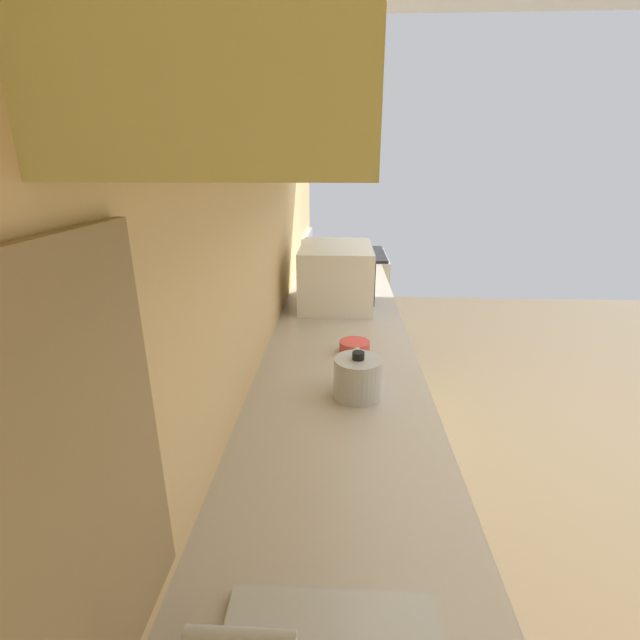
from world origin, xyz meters
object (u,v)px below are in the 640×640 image
at_px(oven_range, 345,304).
at_px(bowl, 355,346).
at_px(kettle, 358,377).
at_px(microwave, 336,275).

height_order(oven_range, bowl, oven_range).
height_order(oven_range, kettle, oven_range).
height_order(oven_range, microwave, microwave).
bearing_deg(microwave, bowl, -172.93).
relative_size(bowl, kettle, 0.58).
distance_m(microwave, bowl, 0.69).
bearing_deg(bowl, kettle, 180.00).
bearing_deg(kettle, oven_range, 0.57).
xyz_separation_m(oven_range, kettle, (-2.33, -0.02, 0.49)).
bearing_deg(bowl, microwave, 7.07).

